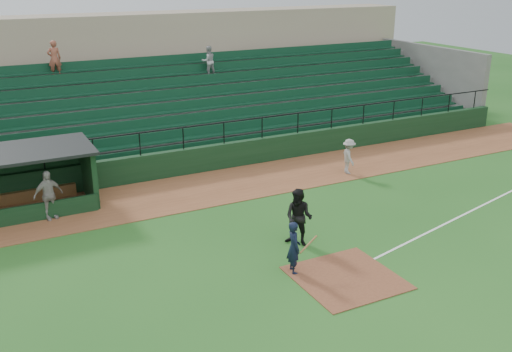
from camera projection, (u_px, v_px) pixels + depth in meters
name	position (u px, v px, depth m)	size (l,w,h in m)	color
ground	(328.00, 264.00, 18.55)	(90.00, 90.00, 0.00)	#235B1D
warning_track	(224.00, 185.00, 25.24)	(40.00, 4.00, 0.03)	brown
home_plate_dirt	(346.00, 278.00, 17.71)	(3.00, 3.00, 0.03)	brown
foul_line	(480.00, 207.00, 23.00)	(18.00, 0.09, 0.01)	white
stadium_structure	(160.00, 97.00, 31.56)	(38.00, 13.08, 6.40)	black
batter_at_plate	(294.00, 247.00, 17.78)	(1.06, 0.71, 1.70)	black
umpire	(299.00, 217.00, 19.55)	(0.97, 0.75, 1.99)	black
runner	(349.00, 156.00, 26.45)	(1.04, 0.60, 1.61)	#9B9791
dugout_player_a	(48.00, 195.00, 21.54)	(1.11, 0.46, 1.89)	#9F9A95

